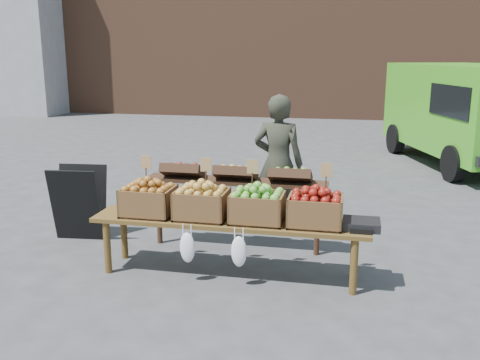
% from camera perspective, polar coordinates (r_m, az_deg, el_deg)
% --- Properties ---
extents(ground, '(80.00, 80.00, 0.00)m').
position_cam_1_polar(ground, '(5.37, 8.97, -10.31)').
color(ground, '#3F3F41').
extents(delivery_van, '(3.14, 4.70, 1.93)m').
position_cam_1_polar(delivery_van, '(11.24, 23.01, 6.33)').
color(delivery_van, green).
rests_on(delivery_van, ground).
extents(vendor, '(0.65, 0.46, 1.68)m').
position_cam_1_polar(vendor, '(6.50, 4.10, 1.77)').
color(vendor, '#2C2F23').
rests_on(vendor, ground).
extents(chalkboard_sign, '(0.61, 0.38, 0.88)m').
position_cam_1_polar(chalkboard_sign, '(6.53, -16.80, -2.33)').
color(chalkboard_sign, black).
rests_on(chalkboard_sign, ground).
extents(back_table, '(2.10, 0.44, 1.04)m').
position_cam_1_polar(back_table, '(5.90, -0.46, -2.59)').
color(back_table, '#342014').
rests_on(back_table, ground).
extents(display_bench, '(2.70, 0.56, 0.57)m').
position_cam_1_polar(display_bench, '(5.29, -1.13, -7.20)').
color(display_bench, '#553D19').
rests_on(display_bench, ground).
extents(crate_golden_apples, '(0.50, 0.40, 0.28)m').
position_cam_1_polar(crate_golden_apples, '(5.40, -9.73, -2.23)').
color(crate_golden_apples, '#985D1E').
rests_on(crate_golden_apples, display_bench).
extents(crate_russet_pears, '(0.50, 0.40, 0.28)m').
position_cam_1_polar(crate_russet_pears, '(5.22, -4.10, -2.60)').
color(crate_russet_pears, '#ABA620').
rests_on(crate_russet_pears, display_bench).
extents(crate_red_apples, '(0.50, 0.40, 0.28)m').
position_cam_1_polar(crate_red_apples, '(5.10, 1.86, -2.96)').
color(crate_red_apples, '#488F2C').
rests_on(crate_red_apples, display_bench).
extents(crate_green_apples, '(0.50, 0.40, 0.28)m').
position_cam_1_polar(crate_green_apples, '(5.04, 8.03, -3.30)').
color(crate_green_apples, '#610103').
rests_on(crate_green_apples, display_bench).
extents(weighing_scale, '(0.34, 0.30, 0.08)m').
position_cam_1_polar(weighing_scale, '(5.06, 12.81, -4.62)').
color(weighing_scale, black).
rests_on(weighing_scale, display_bench).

